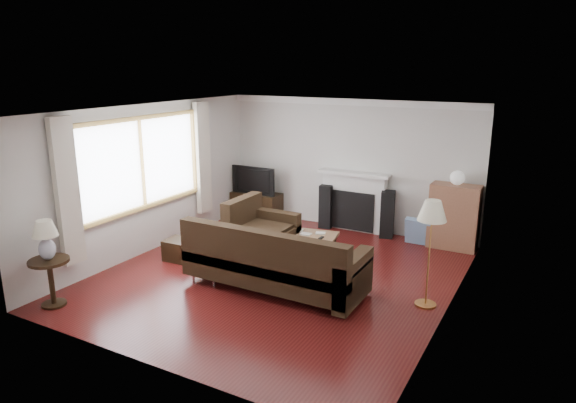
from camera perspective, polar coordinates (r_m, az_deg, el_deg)
The scene contains 17 objects.
room at distance 7.51m, azimuth -1.10°, elevation 0.58°, with size 5.10×5.60×2.54m.
window at distance 8.75m, azimuth -15.88°, elevation 4.11°, with size 0.12×2.74×1.54m, color olive.
curtain_near at distance 7.76m, azimuth -23.35°, elevation 0.95°, with size 0.10×0.35×2.10m, color beige.
curtain_far at distance 9.87m, azimuth -9.45°, elevation 4.79°, with size 0.10×0.35×2.10m, color beige.
fireplace at distance 9.93m, azimuth 7.27°, elevation 0.05°, with size 1.40×0.26×1.15m, color white.
tv_stand at distance 10.80m, azimuth -3.50°, elevation -0.36°, with size 1.04×0.47×0.52m, color black.
television at distance 10.66m, azimuth -3.55°, elevation 2.47°, with size 1.00×0.13×0.57m, color black.
speaker_left at distance 10.08m, azimuth 4.31°, elevation -0.51°, with size 0.24×0.28×0.85m, color black.
speaker_right at distance 9.66m, azimuth 10.99°, elevation -1.39°, with size 0.24×0.29×0.87m, color black.
bookshelf at distance 9.32m, azimuth 17.96°, elevation -1.62°, with size 0.83×0.39×1.13m, color #915E43.
globe_lamp at distance 9.16m, azimuth 18.30°, elevation 2.51°, with size 0.24×0.24×0.24m, color white.
sectional_sofa at distance 7.34m, azimuth -1.47°, elevation -6.32°, with size 2.81×2.05×0.91m, color black.
coffee_table at distance 8.67m, azimuth 2.18°, elevation -4.73°, with size 0.98×0.53×0.38m, color olive.
footstool at distance 8.67m, azimuth -12.04°, elevation -5.22°, with size 0.40×0.40×0.34m, color black.
floor_lamp at distance 6.96m, azimuth 15.41°, elevation -5.67°, with size 0.37×0.37×1.45m, color #AC763B.
side_table at distance 7.56m, azimuth -24.80°, elevation -8.17°, with size 0.52×0.52×0.65m, color black.
table_lamp at distance 7.36m, azimuth -25.30°, elevation -3.93°, with size 0.33×0.33×0.53m, color silver.
Camera 1 is at (3.62, -6.30, 3.13)m, focal length 32.00 mm.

